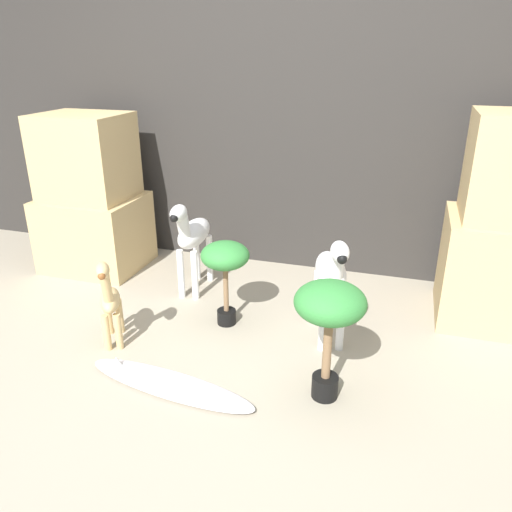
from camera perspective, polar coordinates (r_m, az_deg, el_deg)
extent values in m
plane|color=#9E937F|center=(2.47, -5.56, -16.00)|extent=(14.00, 14.00, 0.00)
cube|color=#2D2B28|center=(3.60, 4.51, 15.57)|extent=(6.40, 0.08, 2.20)
cube|color=tan|center=(3.92, -17.87, 2.63)|extent=(0.69, 0.58, 0.54)
cube|color=tan|center=(3.78, -18.90, 10.69)|extent=(0.59, 0.50, 0.59)
cube|color=tan|center=(3.30, 26.37, -1.53)|extent=(0.69, 0.58, 0.64)
cylinder|color=white|center=(2.76, 9.66, -7.49)|extent=(0.04, 0.04, 0.34)
cylinder|color=white|center=(2.75, 7.65, -7.53)|extent=(0.04, 0.04, 0.34)
cylinder|color=white|center=(3.02, 8.78, -4.63)|extent=(0.04, 0.04, 0.34)
cylinder|color=white|center=(3.01, 6.95, -4.65)|extent=(0.04, 0.04, 0.34)
ellipsoid|color=white|center=(2.78, 8.52, -1.71)|extent=(0.28, 0.46, 0.16)
cylinder|color=white|center=(2.56, 9.23, -0.84)|extent=(0.11, 0.15, 0.21)
ellipsoid|color=white|center=(2.47, 9.57, 0.47)|extent=(0.14, 0.19, 0.10)
sphere|color=black|center=(2.41, 9.81, -0.35)|extent=(0.05, 0.05, 0.05)
cube|color=black|center=(2.56, 9.25, -0.64)|extent=(0.04, 0.08, 0.18)
cylinder|color=white|center=(3.28, -7.00, -2.22)|extent=(0.04, 0.04, 0.34)
cylinder|color=white|center=(3.32, -8.57, -2.04)|extent=(0.04, 0.04, 0.34)
cylinder|color=white|center=(3.54, -5.32, -0.23)|extent=(0.04, 0.04, 0.34)
cylinder|color=white|center=(3.57, -6.79, -0.09)|extent=(0.04, 0.04, 0.34)
ellipsoid|color=white|center=(3.34, -7.08, 2.62)|extent=(0.19, 0.44, 0.16)
cylinder|color=white|center=(3.14, -8.35, 3.66)|extent=(0.08, 0.14, 0.21)
ellipsoid|color=white|center=(3.06, -8.85, 4.85)|extent=(0.10, 0.17, 0.10)
sphere|color=black|center=(3.00, -9.35, 4.29)|extent=(0.05, 0.05, 0.05)
cube|color=black|center=(3.13, -8.36, 3.83)|extent=(0.02, 0.08, 0.18)
cylinder|color=tan|center=(2.86, -15.44, -8.31)|extent=(0.04, 0.04, 0.21)
cylinder|color=tan|center=(2.87, -16.70, -8.39)|extent=(0.04, 0.04, 0.21)
cylinder|color=tan|center=(3.02, -15.31, -6.60)|extent=(0.04, 0.04, 0.21)
cylinder|color=tan|center=(3.02, -16.50, -6.68)|extent=(0.04, 0.04, 0.21)
ellipsoid|color=tan|center=(2.87, -16.31, -4.86)|extent=(0.21, 0.27, 0.10)
cylinder|color=tan|center=(2.71, -16.77, -3.14)|extent=(0.11, 0.14, 0.26)
ellipsoid|color=tan|center=(2.59, -17.16, -1.58)|extent=(0.12, 0.15, 0.08)
sphere|color=brown|center=(2.54, -17.23, -2.21)|extent=(0.04, 0.04, 0.04)
cylinder|color=black|center=(2.47, 7.87, -14.53)|extent=(0.13, 0.13, 0.11)
cylinder|color=brown|center=(2.35, 8.14, -10.48)|extent=(0.04, 0.04, 0.31)
ellipsoid|color=#337F38|center=(2.23, 8.48, -5.27)|extent=(0.32, 0.32, 0.18)
cylinder|color=black|center=(3.04, -3.38, -6.93)|extent=(0.11, 0.11, 0.09)
cylinder|color=brown|center=(2.95, -3.46, -3.83)|extent=(0.03, 0.03, 0.28)
ellipsoid|color=#337F38|center=(2.86, -3.56, 0.07)|extent=(0.28, 0.28, 0.16)
ellipsoid|color=silver|center=(2.56, -9.83, -14.24)|extent=(0.94, 0.33, 0.04)
cone|color=white|center=(2.70, -15.67, -11.51)|extent=(0.07, 0.07, 0.05)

